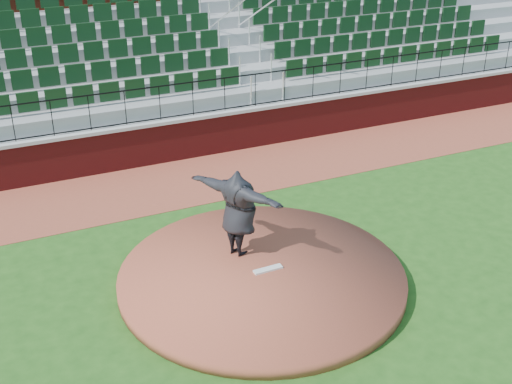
# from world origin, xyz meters

# --- Properties ---
(ground) EXTENTS (90.00, 90.00, 0.00)m
(ground) POSITION_xyz_m (0.00, 0.00, 0.00)
(ground) COLOR #204E16
(ground) RESTS_ON ground
(warning_track) EXTENTS (34.00, 3.20, 0.01)m
(warning_track) POSITION_xyz_m (0.00, 5.40, 0.01)
(warning_track) COLOR brown
(warning_track) RESTS_ON ground
(field_wall) EXTENTS (34.00, 0.35, 1.20)m
(field_wall) POSITION_xyz_m (0.00, 7.00, 0.60)
(field_wall) COLOR maroon
(field_wall) RESTS_ON ground
(wall_cap) EXTENTS (34.00, 0.45, 0.10)m
(wall_cap) POSITION_xyz_m (0.00, 7.00, 1.25)
(wall_cap) COLOR #B7B7B7
(wall_cap) RESTS_ON field_wall
(wall_railing) EXTENTS (34.00, 0.05, 1.00)m
(wall_railing) POSITION_xyz_m (0.00, 7.00, 1.80)
(wall_railing) COLOR black
(wall_railing) RESTS_ON wall_cap
(seating_stands) EXTENTS (34.00, 5.10, 4.60)m
(seating_stands) POSITION_xyz_m (0.00, 9.72, 2.30)
(seating_stands) COLOR gray
(seating_stands) RESTS_ON ground
(concourse_wall) EXTENTS (34.00, 0.50, 5.50)m
(concourse_wall) POSITION_xyz_m (0.00, 12.52, 2.75)
(concourse_wall) COLOR maroon
(concourse_wall) RESTS_ON ground
(pitchers_mound) EXTENTS (5.99, 5.99, 0.25)m
(pitchers_mound) POSITION_xyz_m (-0.58, -0.05, 0.12)
(pitchers_mound) COLOR brown
(pitchers_mound) RESTS_ON ground
(pitching_rubber) EXTENTS (0.64, 0.17, 0.04)m
(pitching_rubber) POSITION_xyz_m (-0.44, -0.05, 0.27)
(pitching_rubber) COLOR silver
(pitching_rubber) RESTS_ON pitchers_mound
(pitcher) EXTENTS (1.70, 2.47, 1.98)m
(pitcher) POSITION_xyz_m (-0.71, 0.85, 1.24)
(pitcher) COLOR black
(pitcher) RESTS_ON pitchers_mound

